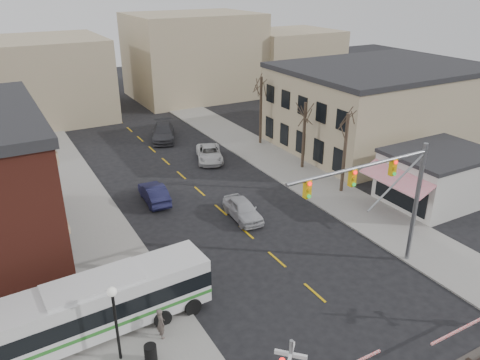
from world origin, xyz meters
name	(u,v)px	position (x,y,z in m)	size (l,w,h in m)	color
ground	(337,313)	(0.00, 0.00, 0.00)	(160.00, 160.00, 0.00)	black
sidewalk_west	(81,206)	(-9.50, 20.00, 0.06)	(5.00, 60.00, 0.12)	gray
sidewalk_east	(279,163)	(9.50, 20.00, 0.06)	(5.00, 60.00, 0.12)	gray
tan_building	(378,105)	(22.00, 20.00, 4.26)	(20.30, 15.30, 8.50)	tan
awning_shop	(437,176)	(15.97, 7.00, 2.16)	(9.74, 6.20, 4.30)	beige
tree_east_a	(345,153)	(10.50, 12.00, 3.50)	(0.28, 0.28, 6.75)	#382B21
tree_east_b	(304,136)	(10.80, 18.00, 3.27)	(0.28, 0.28, 6.30)	#382B21
tree_east_c	(261,111)	(11.00, 26.00, 3.72)	(0.28, 0.28, 7.20)	#382B21
transit_bus	(96,306)	(-11.73, 4.78, 1.73)	(11.95, 3.23, 3.05)	silver
traffic_signal_mast	(387,188)	(4.61, 1.85, 5.74)	(9.95, 0.30, 8.00)	gray
street_lamp	(114,309)	(-11.33, 2.42, 3.07)	(0.44, 0.44, 4.09)	black
trash_bin	(151,354)	(-10.12, 1.49, 0.60)	(0.60, 0.60, 0.95)	black
car_a	(243,209)	(0.84, 12.00, 0.76)	(1.79, 4.45, 1.52)	#B3B4B8
car_b	(154,193)	(-4.03, 18.00, 0.76)	(1.61, 4.61, 1.52)	#161637
car_c	(209,154)	(3.94, 24.15, 0.71)	(2.36, 5.11, 1.42)	silver
car_d	(163,132)	(2.24, 32.47, 0.85)	(2.37, 5.83, 1.69)	#3E3E43
pedestrian_near	(161,323)	(-9.09, 2.83, 0.98)	(0.63, 0.41, 1.72)	#5B4F49
pedestrian_far	(119,280)	(-9.85, 7.52, 0.90)	(0.76, 0.59, 1.56)	#2E3551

